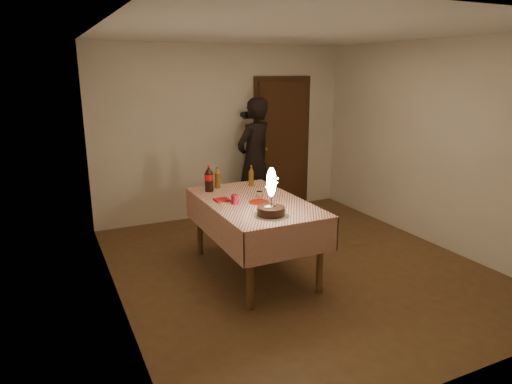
# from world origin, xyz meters

# --- Properties ---
(ground) EXTENTS (4.00, 4.50, 0.01)m
(ground) POSITION_xyz_m (0.00, 0.00, 0.00)
(ground) COLOR brown
(ground) RESTS_ON ground
(room_shell) EXTENTS (4.04, 4.54, 2.62)m
(room_shell) POSITION_xyz_m (0.03, 0.08, 1.65)
(room_shell) COLOR beige
(room_shell) RESTS_ON ground
(dining_table) EXTENTS (1.02, 1.72, 0.84)m
(dining_table) POSITION_xyz_m (-0.51, 0.08, 0.73)
(dining_table) COLOR brown
(dining_table) RESTS_ON ground
(birthday_cake) EXTENTS (0.34, 0.34, 0.48)m
(birthday_cake) POSITION_xyz_m (-0.58, -0.45, 0.96)
(birthday_cake) COLOR white
(birthday_cake) RESTS_ON dining_table
(red_plate) EXTENTS (0.22, 0.22, 0.01)m
(red_plate) POSITION_xyz_m (-0.49, 0.00, 0.84)
(red_plate) COLOR #B71C0C
(red_plate) RESTS_ON dining_table
(red_cup) EXTENTS (0.08, 0.08, 0.10)m
(red_cup) POSITION_xyz_m (-0.74, 0.07, 0.89)
(red_cup) COLOR #AA0B26
(red_cup) RESTS_ON dining_table
(clear_cup) EXTENTS (0.07, 0.07, 0.09)m
(clear_cup) POSITION_xyz_m (-0.43, 0.11, 0.88)
(clear_cup) COLOR white
(clear_cup) RESTS_ON dining_table
(napkin_stack) EXTENTS (0.15, 0.15, 0.02)m
(napkin_stack) POSITION_xyz_m (-0.83, 0.24, 0.85)
(napkin_stack) COLOR #B11614
(napkin_stack) RESTS_ON dining_table
(cola_bottle) EXTENTS (0.10, 0.10, 0.32)m
(cola_bottle) POSITION_xyz_m (-0.81, 0.68, 0.99)
(cola_bottle) COLOR black
(cola_bottle) RESTS_ON dining_table
(amber_bottle_left) EXTENTS (0.06, 0.06, 0.25)m
(amber_bottle_left) POSITION_xyz_m (-0.67, 0.78, 0.96)
(amber_bottle_left) COLOR #5E3E10
(amber_bottle_left) RESTS_ON dining_table
(amber_bottle_right) EXTENTS (0.06, 0.06, 0.25)m
(amber_bottle_right) POSITION_xyz_m (-0.26, 0.70, 0.96)
(amber_bottle_right) COLOR #5E3E10
(amber_bottle_right) RESTS_ON dining_table
(photographer) EXTENTS (0.79, 0.68, 1.84)m
(photographer) POSITION_xyz_m (0.33, 1.85, 0.92)
(photographer) COLOR black
(photographer) RESTS_ON ground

